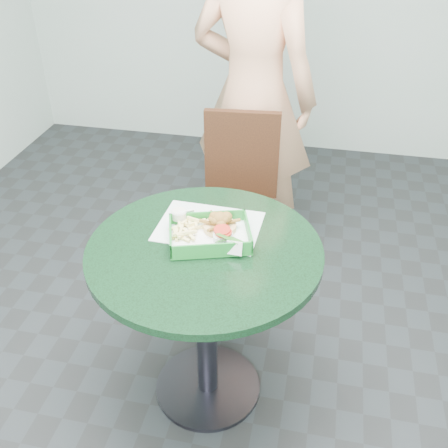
% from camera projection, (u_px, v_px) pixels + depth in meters
% --- Properties ---
extents(floor, '(4.00, 5.00, 0.02)m').
position_uv_depth(floor, '(208.00, 387.00, 2.30)').
color(floor, '#303335').
rests_on(floor, ground).
extents(cafe_table, '(0.85, 0.85, 0.75)m').
position_uv_depth(cafe_table, '(205.00, 287.00, 1.97)').
color(cafe_table, '#313039').
rests_on(cafe_table, floor).
extents(dining_chair, '(0.37, 0.37, 0.93)m').
position_uv_depth(dining_chair, '(238.00, 193.00, 2.64)').
color(dining_chair, black).
rests_on(dining_chair, floor).
extents(diner_person, '(0.92, 0.72, 2.25)m').
position_uv_depth(diner_person, '(254.00, 56.00, 2.56)').
color(diner_person, '#E2A178').
rests_on(diner_person, floor).
extents(placemat, '(0.39, 0.30, 0.00)m').
position_uv_depth(placemat, '(209.00, 231.00, 1.98)').
color(placemat, silver).
rests_on(placemat, cafe_table).
extents(food_basket, '(0.29, 0.21, 0.06)m').
position_uv_depth(food_basket, '(210.00, 242.00, 1.90)').
color(food_basket, '#1C832C').
rests_on(food_basket, placemat).
extents(crab_sandwich, '(0.12, 0.12, 0.07)m').
position_uv_depth(crab_sandwich, '(224.00, 228.00, 1.91)').
color(crab_sandwich, tan).
rests_on(crab_sandwich, food_basket).
extents(fries_pile, '(0.15, 0.16, 0.05)m').
position_uv_depth(fries_pile, '(190.00, 226.00, 1.94)').
color(fries_pile, '#FFE888').
rests_on(fries_pile, food_basket).
extents(sauce_ramekin, '(0.06, 0.06, 0.03)m').
position_uv_depth(sauce_ramekin, '(189.00, 214.00, 1.99)').
color(sauce_ramekin, silver).
rests_on(sauce_ramekin, food_basket).
extents(garnish_cup, '(0.11, 0.10, 0.04)m').
position_uv_depth(garnish_cup, '(223.00, 243.00, 1.85)').
color(garnish_cup, silver).
rests_on(garnish_cup, food_basket).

